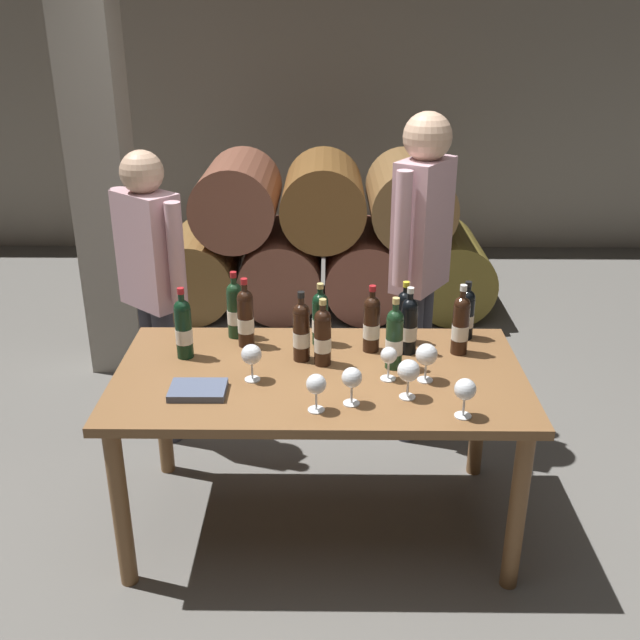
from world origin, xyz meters
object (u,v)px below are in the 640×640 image
wine_glass_4 (409,372)px  wine_bottle_11 (246,317)px  taster_seated_left (152,276)px  wine_bottle_0 (320,318)px  wine_glass_6 (251,355)px  wine_bottle_7 (184,328)px  wine_bottle_10 (461,324)px  wine_bottle_9 (394,338)px  sommelier_presenting (421,251)px  wine_bottle_4 (323,336)px  wine_bottle_5 (409,325)px  wine_bottle_1 (372,323)px  wine_glass_0 (389,357)px  wine_glass_3 (465,390)px  tasting_notebook (198,390)px  wine_glass_1 (427,355)px  wine_glass_5 (352,379)px  wine_bottle_2 (405,316)px  wine_bottle_8 (235,309)px  wine_bottle_6 (301,331)px  wine_glass_2 (316,385)px  dining_table (320,392)px

wine_glass_4 → wine_bottle_11: bearing=145.2°
wine_glass_4 → taster_seated_left: bearing=142.0°
wine_bottle_0 → wine_glass_6: 0.44m
wine_bottle_7 → wine_bottle_10: (1.19, 0.05, -0.00)m
wine_bottle_9 → sommelier_presenting: sommelier_presenting is taller
wine_bottle_4 → wine_bottle_5: 0.39m
wine_bottle_1 → wine_glass_4: bearing=-74.2°
wine_glass_0 → wine_glass_3: 0.39m
wine_bottle_0 → wine_bottle_9: bearing=-36.6°
wine_glass_6 → tasting_notebook: 0.25m
wine_bottle_10 → wine_glass_1: (-0.18, -0.26, -0.02)m
wine_glass_5 → wine_bottle_11: bearing=131.2°
wine_glass_3 → sommelier_presenting: 1.11m
wine_bottle_2 → wine_bottle_7: (-0.96, -0.16, 0.01)m
wine_bottle_11 → taster_seated_left: 0.69m
wine_bottle_2 → wine_bottle_11: bearing=-176.3°
wine_bottle_5 → wine_bottle_8: 0.79m
wine_bottle_1 → wine_bottle_8: wine_bottle_8 is taller
wine_bottle_10 → wine_glass_1: bearing=-124.3°
taster_seated_left → tasting_notebook: bearing=-67.8°
wine_bottle_1 → wine_glass_6: wine_bottle_1 is taller
wine_bottle_6 → wine_glass_2: bearing=-80.9°
wine_bottle_2 → wine_glass_0: (-0.10, -0.36, -0.02)m
wine_bottle_1 → wine_bottle_10: (0.38, -0.02, 0.00)m
wine_bottle_1 → wine_glass_5: wine_bottle_1 is taller
sommelier_presenting → taster_seated_left: (-1.34, -0.03, -0.12)m
wine_glass_1 → dining_table: bearing=171.1°
wine_bottle_1 → tasting_notebook: wine_bottle_1 is taller
tasting_notebook → taster_seated_left: taster_seated_left is taller
wine_bottle_9 → wine_glass_1: wine_bottle_9 is taller
wine_bottle_11 → wine_glass_0: wine_bottle_11 is taller
wine_glass_4 → sommelier_presenting: sommelier_presenting is taller
wine_glass_1 → wine_glass_2: 0.50m
dining_table → wine_bottle_2: size_ratio=5.91×
wine_bottle_1 → wine_bottle_7: size_ratio=0.96×
wine_glass_3 → tasting_notebook: (-1.01, 0.17, -0.10)m
wine_glass_2 → tasting_notebook: bearing=164.7°
wine_bottle_9 → wine_glass_4: size_ratio=1.95×
wine_bottle_9 → wine_bottle_6: bearing=170.0°
wine_bottle_6 → wine_bottle_9: wine_bottle_9 is taller
wine_bottle_10 → wine_bottle_0: bearing=171.6°
wine_glass_3 → wine_glass_4: (-0.19, 0.14, 0.00)m
wine_bottle_7 → wine_glass_2: 0.73m
wine_glass_6 → wine_bottle_11: bearing=99.8°
wine_bottle_6 → wine_glass_0: (0.36, -0.18, -0.03)m
wine_bottle_1 → wine_bottle_4: (-0.21, -0.13, -0.00)m
wine_glass_4 → wine_glass_6: (-0.62, 0.14, -0.00)m
wine_bottle_1 → sommelier_presenting: (0.27, 0.54, 0.15)m
wine_bottle_2 → wine_bottle_10: 0.26m
wine_glass_0 → wine_glass_6: 0.55m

